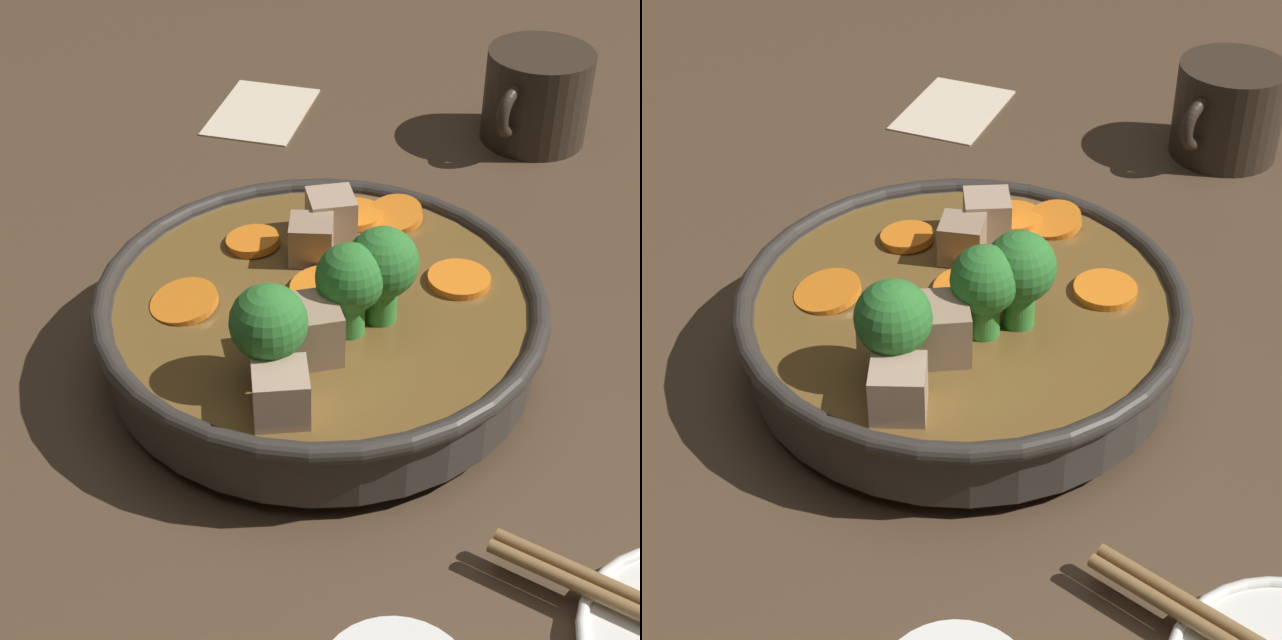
% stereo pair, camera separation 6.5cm
% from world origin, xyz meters
% --- Properties ---
extents(ground_plane, '(3.00, 3.00, 0.00)m').
position_xyz_m(ground_plane, '(0.00, 0.00, 0.00)').
color(ground_plane, '#4C3826').
extents(stirfry_bowl, '(0.27, 0.27, 0.11)m').
position_xyz_m(stirfry_bowl, '(0.00, 0.00, 0.04)').
color(stirfry_bowl, '#38332D').
rests_on(stirfry_bowl, ground_plane).
extents(dark_mug, '(0.11, 0.09, 0.08)m').
position_xyz_m(dark_mug, '(-0.34, -0.03, 0.04)').
color(dark_mug, '#33281E').
rests_on(dark_mug, ground_plane).
extents(napkin, '(0.13, 0.11, 0.00)m').
position_xyz_m(napkin, '(-0.25, -0.24, 0.00)').
color(napkin, beige).
rests_on(napkin, ground_plane).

